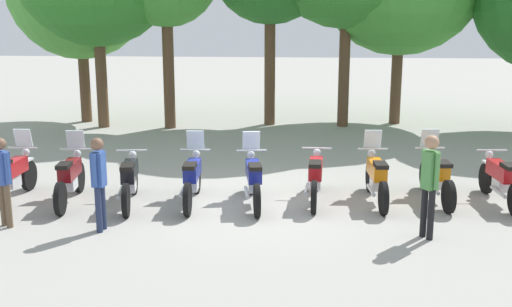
{
  "coord_description": "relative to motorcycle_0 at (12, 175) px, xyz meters",
  "views": [
    {
      "loc": [
        0.94,
        -11.97,
        3.77
      ],
      "look_at": [
        0.0,
        0.5,
        0.9
      ],
      "focal_mm": 43.84,
      "sensor_mm": 36.0,
      "label": 1
    }
  ],
  "objects": [
    {
      "name": "motorcycle_1",
      "position": [
        1.22,
        -0.05,
        0.0
      ],
      "size": [
        0.62,
        2.19,
        1.37
      ],
      "rotation": [
        0.0,
        0.0,
        1.69
      ],
      "color": "black",
      "rests_on": "ground_plane"
    },
    {
      "name": "motorcycle_8",
      "position": [
        9.77,
        0.5,
        -0.01
      ],
      "size": [
        0.62,
        2.19,
        0.99
      ],
      "rotation": [
        0.0,
        0.0,
        1.65
      ],
      "color": "black",
      "rests_on": "ground_plane"
    },
    {
      "name": "motorcycle_3",
      "position": [
        3.66,
        0.09,
        0.0
      ],
      "size": [
        0.62,
        2.19,
        1.37
      ],
      "rotation": [
        0.0,
        0.0,
        1.62
      ],
      "color": "black",
      "rests_on": "ground_plane"
    },
    {
      "name": "motorcycle_7",
      "position": [
        8.55,
        0.64,
        0.0
      ],
      "size": [
        0.62,
        2.19,
        1.37
      ],
      "rotation": [
        0.0,
        0.0,
        1.66
      ],
      "color": "black",
      "rests_on": "ground_plane"
    },
    {
      "name": "motorcycle_4",
      "position": [
        4.88,
        0.12,
        0.0
      ],
      "size": [
        0.62,
        2.18,
        1.37
      ],
      "rotation": [
        0.0,
        0.0,
        1.73
      ],
      "color": "black",
      "rests_on": "ground_plane"
    },
    {
      "name": "motorcycle_6",
      "position": [
        7.33,
        0.44,
        0.0
      ],
      "size": [
        0.62,
        2.19,
        1.37
      ],
      "rotation": [
        0.0,
        0.0,
        1.63
      ],
      "color": "black",
      "rests_on": "ground_plane"
    },
    {
      "name": "motorcycle_2",
      "position": [
        2.44,
        -0.08,
        -0.01
      ],
      "size": [
        0.64,
        2.18,
        0.99
      ],
      "rotation": [
        0.0,
        0.0,
        1.74
      ],
      "color": "black",
      "rests_on": "ground_plane"
    },
    {
      "name": "ground_plane",
      "position": [
        4.89,
        0.18,
        -0.52
      ],
      "size": [
        80.0,
        80.0,
        0.0
      ],
      "primitive_type": "plane",
      "color": "#9E9B93"
    },
    {
      "name": "person_0",
      "position": [
        0.6,
        -1.56,
        0.42
      ],
      "size": [
        0.38,
        0.29,
        1.62
      ],
      "rotation": [
        0.0,
        0.0,
        4.13
      ],
      "color": "brown",
      "rests_on": "ground_plane"
    },
    {
      "name": "person_1",
      "position": [
        2.35,
        -1.64,
        0.45
      ],
      "size": [
        0.24,
        0.41,
        1.66
      ],
      "rotation": [
        0.0,
        0.0,
        6.17
      ],
      "color": "#232D4C",
      "rests_on": "ground_plane"
    },
    {
      "name": "person_2",
      "position": [
        7.96,
        -1.59,
        0.54
      ],
      "size": [
        0.32,
        0.38,
        1.78
      ],
      "rotation": [
        0.0,
        0.0,
        0.55
      ],
      "color": "black",
      "rests_on": "ground_plane"
    },
    {
      "name": "motorcycle_5",
      "position": [
        6.11,
        0.42,
        -0.01
      ],
      "size": [
        0.62,
        2.19,
        0.99
      ],
      "rotation": [
        0.0,
        0.0,
        1.52
      ],
      "color": "black",
      "rests_on": "ground_plane"
    },
    {
      "name": "motorcycle_0",
      "position": [
        0.0,
        0.0,
        0.0
      ],
      "size": [
        0.62,
        2.19,
        1.37
      ],
      "rotation": [
        0.0,
        0.0,
        1.57
      ],
      "color": "black",
      "rests_on": "ground_plane"
    }
  ]
}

